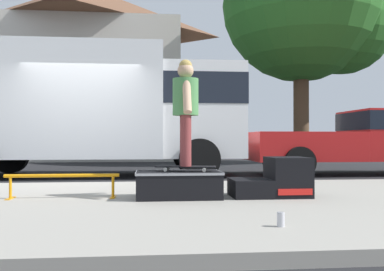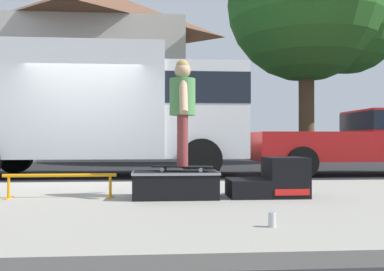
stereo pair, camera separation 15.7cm
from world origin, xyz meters
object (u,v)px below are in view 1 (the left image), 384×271
at_px(soda_can_b, 281,219).
at_px(street_tree_main, 310,8).
at_px(grind_rail, 62,180).
at_px(pickup_truck_red, 368,139).
at_px(skater_kid, 186,103).
at_px(skateboard, 186,167).
at_px(box_truck, 98,105).
at_px(skate_box, 178,183).
at_px(kicker_ramp, 276,180).

bearing_deg(soda_can_b, street_tree_main, 67.83).
xyz_separation_m(grind_rail, pickup_truck_red, (6.64, 4.71, 0.54)).
bearing_deg(grind_rail, skater_kid, -4.11).
height_order(skateboard, skater_kid, skater_kid).
bearing_deg(skateboard, box_truck, 108.97).
xyz_separation_m(soda_can_b, street_tree_main, (4.79, 11.76, 5.57)).
height_order(skater_kid, box_truck, box_truck).
bearing_deg(skate_box, kicker_ramp, -0.02).
height_order(soda_can_b, street_tree_main, street_tree_main).
distance_m(skater_kid, soda_can_b, 2.37).
relative_size(pickup_truck_red, street_tree_main, 0.65).
relative_size(skate_box, kicker_ramp, 1.08).
relative_size(skater_kid, soda_can_b, 11.01).
distance_m(skater_kid, street_tree_main, 12.06).
distance_m(skate_box, pickup_truck_red, 7.08).
bearing_deg(skater_kid, box_truck, 108.97).
relative_size(skater_kid, street_tree_main, 0.16).
distance_m(soda_can_b, pickup_truck_red, 8.11).
relative_size(skate_box, skateboard, 1.37).
height_order(skater_kid, pickup_truck_red, skater_kid).
xyz_separation_m(skate_box, pickup_truck_red, (5.14, 4.83, 0.59)).
distance_m(grind_rail, skater_kid, 1.87).
xyz_separation_m(grind_rail, street_tree_main, (7.04, 9.70, 5.39)).
bearing_deg(pickup_truck_red, soda_can_b, -122.92).
bearing_deg(pickup_truck_red, skater_kid, -136.29).
relative_size(kicker_ramp, box_truck, 0.15).
relative_size(soda_can_b, box_truck, 0.02).
bearing_deg(street_tree_main, box_truck, -145.66).
xyz_separation_m(skateboard, street_tree_main, (5.45, 9.81, 5.23)).
bearing_deg(pickup_truck_red, skate_box, -136.81).
height_order(pickup_truck_red, street_tree_main, street_tree_main).
height_order(soda_can_b, pickup_truck_red, pickup_truck_red).
bearing_deg(kicker_ramp, grind_rail, 177.64).
xyz_separation_m(box_truck, street_tree_main, (7.15, 4.88, 4.05)).
relative_size(grind_rail, street_tree_main, 0.16).
xyz_separation_m(skateboard, pickup_truck_red, (5.05, 4.83, 0.37)).
xyz_separation_m(skateboard, skater_kid, (-0.00, 0.00, 0.83)).
distance_m(skate_box, kicker_ramp, 1.30).
xyz_separation_m(skate_box, box_truck, (-1.60, 4.93, 1.40)).
relative_size(kicker_ramp, pickup_truck_red, 0.18).
bearing_deg(skater_kid, soda_can_b, -71.28).
height_order(grind_rail, skater_kid, skater_kid).
bearing_deg(skateboard, grind_rail, 175.89).
xyz_separation_m(grind_rail, box_truck, (-0.11, 4.82, 1.35)).
relative_size(kicker_ramp, street_tree_main, 0.12).
bearing_deg(grind_rail, street_tree_main, 54.03).
relative_size(box_truck, street_tree_main, 0.78).
bearing_deg(kicker_ramp, soda_can_b, -105.64).
xyz_separation_m(kicker_ramp, street_tree_main, (4.25, 9.81, 5.41)).
bearing_deg(skateboard, street_tree_main, 60.94).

